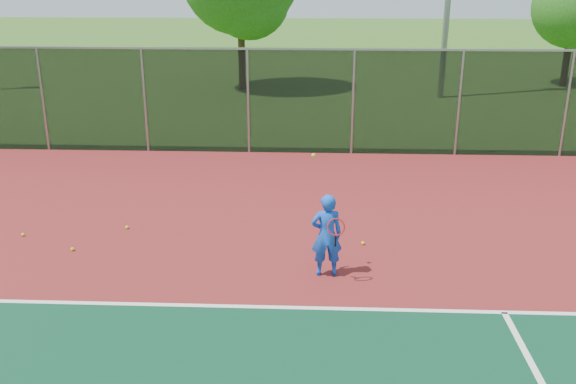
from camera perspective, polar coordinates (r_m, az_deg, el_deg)
name	(u,v)px	position (r m, az deg, el deg)	size (l,w,h in m)	color
court_apron	(384,346)	(9.75, 8.57, -13.35)	(30.00, 20.00, 0.02)	maroon
fence_back	(353,101)	(18.53, 5.79, 8.04)	(30.00, 0.06, 3.03)	black
tennis_player	(327,235)	(11.29, 3.45, -3.83)	(0.60, 0.63, 2.23)	blue
practice_ball_1	(23,235)	(14.19, -22.50, -3.52)	(0.07, 0.07, 0.07)	yellow
practice_ball_4	(72,249)	(13.16, -18.62, -4.83)	(0.07, 0.07, 0.07)	yellow
practice_ball_6	(363,243)	(12.82, 6.68, -4.53)	(0.07, 0.07, 0.07)	yellow
practice_ball_7	(127,227)	(13.89, -14.12, -3.06)	(0.07, 0.07, 0.07)	yellow
tree_back_mid	(576,11)	(31.62, 24.26, 14.46)	(3.57, 3.57, 5.24)	#362313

